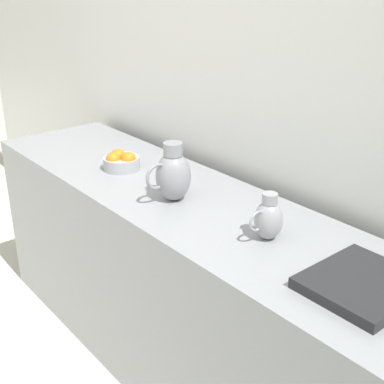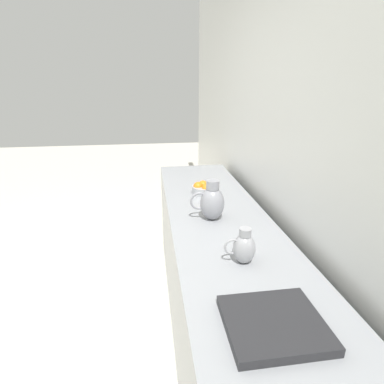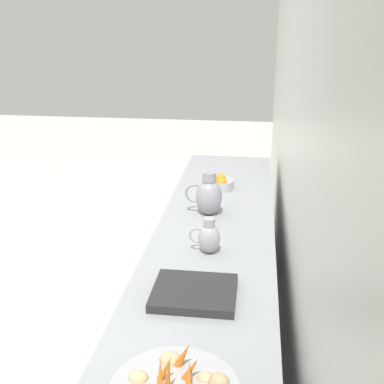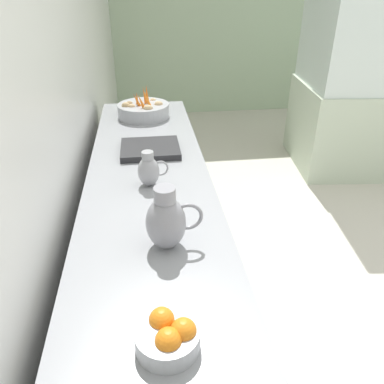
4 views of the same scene
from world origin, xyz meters
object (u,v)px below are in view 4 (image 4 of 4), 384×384
vegetable_colander (144,110)px  glass_block_booth (378,65)px  metal_pitcher_short (149,170)px  metal_pitcher_tall (167,221)px  orange_bowl (169,336)px

vegetable_colander → glass_block_booth: 2.52m
metal_pitcher_short → metal_pitcher_tall: bearing=-84.1°
metal_pitcher_short → glass_block_booth: 3.05m
metal_pitcher_tall → glass_block_booth: (2.28, 2.47, 0.01)m
orange_bowl → glass_block_booth: glass_block_booth is taller
orange_bowl → glass_block_booth: bearing=51.6°
vegetable_colander → metal_pitcher_tall: (0.06, -1.55, 0.06)m
vegetable_colander → metal_pitcher_short: (0.01, -1.06, 0.03)m
metal_pitcher_tall → metal_pitcher_short: size_ratio=1.42×
vegetable_colander → glass_block_booth: bearing=21.3°
orange_bowl → glass_block_booth: 3.72m
vegetable_colander → glass_block_booth: (2.34, 0.91, 0.08)m
orange_bowl → glass_block_booth: (2.31, 2.92, 0.09)m
metal_pitcher_tall → glass_block_booth: glass_block_booth is taller
metal_pitcher_tall → metal_pitcher_short: metal_pitcher_tall is taller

